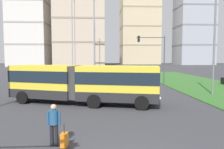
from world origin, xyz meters
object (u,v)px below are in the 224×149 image
at_px(rolling_suitcase, 64,140).
at_px(apartment_tower_eastcentre, 194,18).
at_px(pedestrian_crossing, 54,122).
at_px(traffic_light_far_right, 156,52).
at_px(streetlight_median, 214,41).
at_px(apartment_tower_centre, 139,20).
at_px(car_navy_sedan, 60,79).
at_px(apartment_tower_westcentre, 80,22).
at_px(apartment_tower_west, 30,6).
at_px(articulated_bus, 83,83).

relative_size(rolling_suitcase, apartment_tower_eastcentre, 0.02).
height_order(pedestrian_crossing, traffic_light_far_right, traffic_light_far_right).
bearing_deg(streetlight_median, pedestrian_crossing, -138.38).
xyz_separation_m(pedestrian_crossing, apartment_tower_centre, (23.58, 111.69, 23.35)).
height_order(car_navy_sedan, apartment_tower_centre, apartment_tower_centre).
relative_size(car_navy_sedan, apartment_tower_eastcentre, 0.10).
bearing_deg(traffic_light_far_right, apartment_tower_westcentre, 103.91).
bearing_deg(streetlight_median, apartment_tower_west, 118.41).
xyz_separation_m(traffic_light_far_right, apartment_tower_westcentre, (-15.86, 64.06, 14.25)).
distance_m(apartment_tower_west, apartment_tower_eastcentre, 77.48).
bearing_deg(apartment_tower_west, articulated_bus, -70.18).
bearing_deg(apartment_tower_west, apartment_tower_eastcentre, 9.79).
height_order(articulated_bus, apartment_tower_eastcentre, apartment_tower_eastcentre).
xyz_separation_m(apartment_tower_westcentre, apartment_tower_centre, (30.15, 27.87, 5.69)).
bearing_deg(car_navy_sedan, articulated_bus, -71.09).
bearing_deg(traffic_light_far_right, apartment_tower_eastcentre, 63.32).
xyz_separation_m(streetlight_median, apartment_tower_eastcentre, (36.20, 87.38, 18.22)).
height_order(streetlight_median, apartment_tower_eastcentre, apartment_tower_eastcentre).
distance_m(car_navy_sedan, apartment_tower_west, 74.31).
relative_size(car_navy_sedan, apartment_tower_west, 0.09).
bearing_deg(apartment_tower_westcentre, apartment_tower_eastcentre, 15.03).
bearing_deg(apartment_tower_centre, articulated_bus, -102.54).
bearing_deg(traffic_light_far_right, articulated_bus, -126.95).
bearing_deg(car_navy_sedan, streetlight_median, -27.17).
distance_m(traffic_light_far_right, apartment_tower_eastcentre, 90.42).
relative_size(articulated_bus, pedestrian_crossing, 6.90).
xyz_separation_m(streetlight_median, apartment_tower_centre, (10.79, 100.33, 19.11)).
bearing_deg(traffic_light_far_right, apartment_tower_west, 119.11).
relative_size(articulated_bus, apartment_tower_centre, 0.25).
bearing_deg(apartment_tower_west, traffic_light_far_right, -60.89).
bearing_deg(rolling_suitcase, apartment_tower_centre, 78.32).
distance_m(apartment_tower_west, apartment_tower_westcentre, 21.89).
xyz_separation_m(apartment_tower_west, apartment_tower_westcentre, (20.78, -1.75, -6.67)).
relative_size(streetlight_median, apartment_tower_westcentre, 0.26).
bearing_deg(traffic_light_far_right, apartment_tower_centre, 81.17).
relative_size(rolling_suitcase, traffic_light_far_right, 0.15).
height_order(apartment_tower_west, apartment_tower_eastcentre, apartment_tower_west).
relative_size(rolling_suitcase, apartment_tower_westcentre, 0.03).
xyz_separation_m(pedestrian_crossing, streetlight_median, (12.79, 11.36, 4.24)).
bearing_deg(articulated_bus, apartment_tower_centre, 77.46).
height_order(pedestrian_crossing, apartment_tower_centre, apartment_tower_centre).
height_order(car_navy_sedan, apartment_tower_eastcentre, apartment_tower_eastcentre).
relative_size(traffic_light_far_right, apartment_tower_westcentre, 0.17).
xyz_separation_m(pedestrian_crossing, apartment_tower_eastcentre, (48.98, 98.74, 22.46)).
xyz_separation_m(articulated_bus, apartment_tower_centre, (23.02, 103.54, 22.70)).
bearing_deg(pedestrian_crossing, streetlight_median, 41.62).
bearing_deg(car_navy_sedan, apartment_tower_eastcentre, 56.48).
bearing_deg(apartment_tower_west, streetlight_median, -61.59).
bearing_deg(pedestrian_crossing, apartment_tower_centre, 78.08).
height_order(articulated_bus, apartment_tower_centre, apartment_tower_centre).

